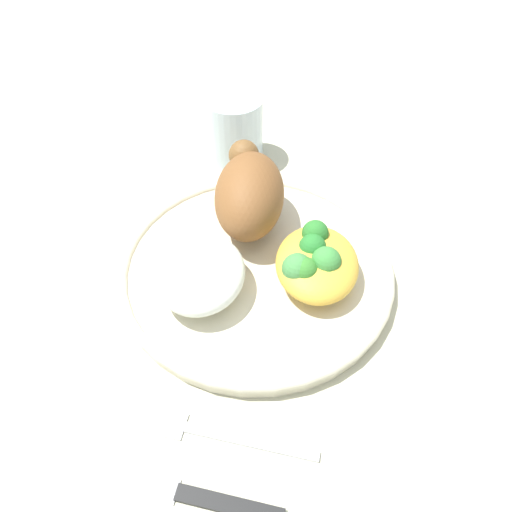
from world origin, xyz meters
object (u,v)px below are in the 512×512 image
Objects in this scene: plate at (256,269)px; fork at (218,434)px; roasted_chicken at (249,193)px; mac_cheese_with_broccoli at (316,262)px; rice_pile at (200,273)px; knife at (179,492)px; water_glass at (234,129)px.

plate reaches higher than fork.
roasted_chicken is 0.10m from mac_cheese_with_broccoli.
mac_cheese_with_broccoli reaches higher than fork.
mac_cheese_with_broccoli is (0.02, -0.11, -0.00)m from rice_pile.
mac_cheese_with_broccoli is 0.68× the size of fork.
water_glass is (0.41, 0.01, 0.04)m from knife.
water_glass is at bearing 0.97° from knife.
water_glass is at bearing 26.02° from mac_cheese_with_broccoli.
knife is (-0.27, 0.03, -0.05)m from roasted_chicken.
roasted_chicken is (0.06, 0.01, 0.05)m from plate.
water_glass is at bearing 12.67° from plate.
fork is at bearing 179.31° from roasted_chicken.
fork is at bearing -26.47° from knife.
knife is at bearing 174.74° from roasted_chicken.
plate is 0.21m from water_glass.
water_glass is (0.37, 0.03, 0.04)m from fork.
knife is at bearing 153.53° from fork.
mac_cheese_with_broccoli is 0.23m from knife.
water_glass is at bearing -1.00° from rice_pile.
rice_pile reaches higher than plate.
rice_pile is (-0.03, 0.05, 0.03)m from plate.
rice_pile is 0.14m from fork.
plate is 2.82× the size of mac_cheese_with_broccoli.
plate is 0.17m from fork.
mac_cheese_with_broccoli is 0.23m from water_glass.
water_glass is (0.23, -0.00, 0.00)m from rice_pile.
roasted_chicken is at bearing -166.77° from water_glass.
plate is at bearing -5.16° from fork.
plate is at bearing -167.33° from water_glass.
knife is at bearing 154.77° from mac_cheese_with_broccoli.
roasted_chicken is at bearing -0.69° from fork.
fork is 0.75× the size of knife.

